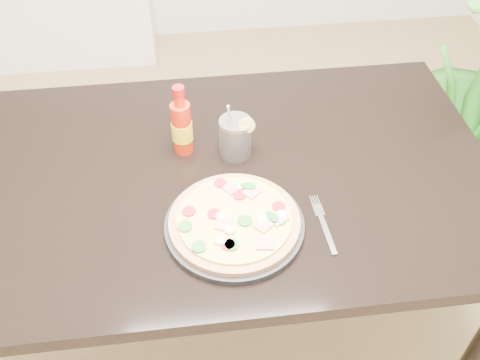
{
  "coord_description": "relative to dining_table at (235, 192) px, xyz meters",
  "views": [
    {
      "loc": [
        0.05,
        -0.87,
        1.73
      ],
      "look_at": [
        0.17,
        0.04,
        0.83
      ],
      "focal_mm": 40.0,
      "sensor_mm": 36.0,
      "label": 1
    }
  ],
  "objects": [
    {
      "name": "dining_table",
      "position": [
        0.0,
        0.0,
        0.0
      ],
      "size": [
        1.4,
        0.9,
        0.75
      ],
      "color": "black",
      "rests_on": "ground"
    },
    {
      "name": "plate",
      "position": [
        -0.02,
        -0.2,
        0.09
      ],
      "size": [
        0.33,
        0.33,
        0.02
      ],
      "primitive_type": "cylinder",
      "color": "black",
      "rests_on": "dining_table"
    },
    {
      "name": "pizza",
      "position": [
        -0.02,
        -0.2,
        0.11
      ],
      "size": [
        0.31,
        0.31,
        0.03
      ],
      "color": "tan",
      "rests_on": "plate"
    },
    {
      "name": "hot_sauce_bottle",
      "position": [
        -0.13,
        0.1,
        0.17
      ],
      "size": [
        0.06,
        0.06,
        0.21
      ],
      "rotation": [
        0.0,
        0.0,
        0.15
      ],
      "color": "red",
      "rests_on": "dining_table"
    },
    {
      "name": "cola_cup",
      "position": [
        0.01,
        0.07,
        0.14
      ],
      "size": [
        0.09,
        0.09,
        0.18
      ],
      "rotation": [
        0.0,
        0.0,
        0.4
      ],
      "color": "black",
      "rests_on": "dining_table"
    },
    {
      "name": "fork",
      "position": [
        0.19,
        -0.21,
        0.09
      ],
      "size": [
        0.03,
        0.19,
        0.0
      ],
      "rotation": [
        0.0,
        0.0,
        0.04
      ],
      "color": "silver",
      "rests_on": "dining_table"
    },
    {
      "name": "plant_pot",
      "position": [
        0.99,
        0.49,
        -0.56
      ],
      "size": [
        0.28,
        0.28,
        0.22
      ],
      "primitive_type": "cylinder",
      "color": "brown",
      "rests_on": "ground"
    },
    {
      "name": "media_console",
      "position": [
        -0.97,
        1.91,
        -0.42
      ],
      "size": [
        1.4,
        0.34,
        0.5
      ],
      "primitive_type": "cube",
      "color": "white",
      "rests_on": "ground"
    }
  ]
}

